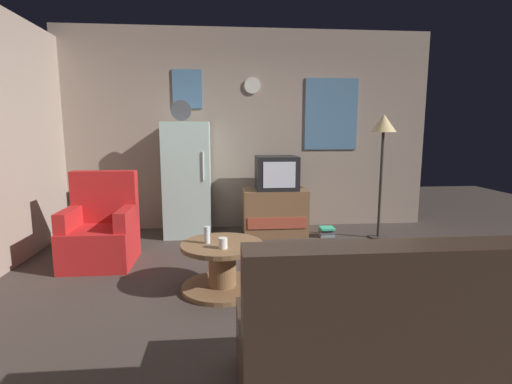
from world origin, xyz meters
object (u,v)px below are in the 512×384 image
at_px(standing_lamp, 383,133).
at_px(book_stack, 327,232).
at_px(coffee_table, 222,266).
at_px(wine_glass, 207,235).
at_px(mug_ceramic_white, 223,243).
at_px(fridge, 188,179).
at_px(tv_stand, 274,212).
at_px(crt_tv, 277,173).
at_px(armchair, 101,232).
at_px(couch, 408,347).

bearing_deg(standing_lamp, book_stack, 171.09).
bearing_deg(coffee_table, book_stack, 49.06).
relative_size(wine_glass, mug_ceramic_white, 1.67).
bearing_deg(wine_glass, book_stack, 46.32).
height_order(standing_lamp, mug_ceramic_white, standing_lamp).
xyz_separation_m(coffee_table, mug_ceramic_white, (0.01, -0.15, 0.26)).
bearing_deg(fridge, book_stack, -9.28).
relative_size(standing_lamp, coffee_table, 2.21).
relative_size(tv_stand, book_stack, 3.97).
xyz_separation_m(wine_glass, book_stack, (1.51, 1.58, -0.43)).
xyz_separation_m(tv_stand, wine_glass, (-0.84, -1.77, 0.19)).
bearing_deg(wine_glass, crt_tv, 64.12).
distance_m(standing_lamp, mug_ceramic_white, 2.76).
bearing_deg(standing_lamp, tv_stand, 167.60).
bearing_deg(armchair, crt_tv, 25.64).
xyz_separation_m(crt_tv, mug_ceramic_white, (-0.72, -1.93, -0.37)).
height_order(crt_tv, coffee_table, crt_tv).
xyz_separation_m(standing_lamp, armchair, (-3.31, -0.67, -1.02)).
height_order(standing_lamp, coffee_table, standing_lamp).
xyz_separation_m(fridge, tv_stand, (1.15, -0.11, -0.45)).
relative_size(crt_tv, couch, 0.32).
distance_m(armchair, couch, 3.22).
relative_size(tv_stand, standing_lamp, 0.53).
bearing_deg(tv_stand, coffee_table, -111.62).
relative_size(tv_stand, crt_tv, 1.56).
bearing_deg(coffee_table, mug_ceramic_white, -87.51).
height_order(standing_lamp, couch, standing_lamp).
height_order(fridge, wine_glass, fridge).
height_order(fridge, crt_tv, fridge).
distance_m(crt_tv, book_stack, 1.03).
distance_m(mug_ceramic_white, book_stack, 2.26).
xyz_separation_m(crt_tv, standing_lamp, (1.31, -0.29, 0.52)).
height_order(tv_stand, armchair, armchair).
distance_m(tv_stand, wine_glass, 1.97).
xyz_separation_m(tv_stand, mug_ceramic_white, (-0.70, -1.93, 0.16)).
xyz_separation_m(fridge, armchair, (-0.82, -1.07, -0.42)).
distance_m(fridge, coffee_table, 2.02).
relative_size(tv_stand, armchair, 0.87).
bearing_deg(couch, wine_glass, 124.47).
distance_m(fridge, tv_stand, 1.24).
xyz_separation_m(tv_stand, coffee_table, (-0.71, -1.78, -0.10)).
xyz_separation_m(fridge, mug_ceramic_white, (0.45, -2.04, -0.29)).
relative_size(wine_glass, armchair, 0.16).
bearing_deg(wine_glass, tv_stand, 64.76).
relative_size(tv_stand, couch, 0.49).
bearing_deg(standing_lamp, armchair, -168.60).
height_order(crt_tv, couch, crt_tv).
height_order(coffee_table, armchair, armchair).
bearing_deg(book_stack, crt_tv, 163.84).
height_order(tv_stand, couch, couch).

